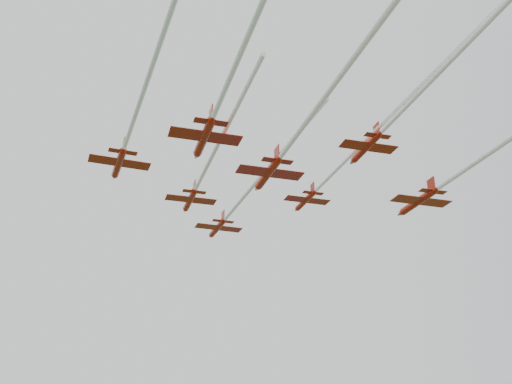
{
  "coord_description": "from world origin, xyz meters",
  "views": [
    {
      "loc": [
        -1.82,
        -88.44,
        12.45
      ],
      "look_at": [
        -2.78,
        -4.57,
        48.74
      ],
      "focal_mm": 40.0,
      "sensor_mm": 36.0,
      "label": 1
    }
  ],
  "objects_px": {
    "jet_row3_mid": "(309,119)",
    "jet_row4_left": "(222,96)",
    "jet_row3_right": "(460,173)",
    "jet_row4_right": "(402,111)",
    "jet_row3_left": "(133,123)",
    "jet_row2_right": "(343,164)",
    "jet_lead": "(237,204)",
    "jet_row2_left": "(203,175)"
  },
  "relations": [
    {
      "from": "jet_row2_left",
      "to": "jet_row3_right",
      "type": "distance_m",
      "value": 37.09
    },
    {
      "from": "jet_row3_mid",
      "to": "jet_row4_left",
      "type": "height_order",
      "value": "jet_row3_mid"
    },
    {
      "from": "jet_lead",
      "to": "jet_row4_right",
      "type": "bearing_deg",
      "value": -74.31
    },
    {
      "from": "jet_row4_left",
      "to": "jet_row4_right",
      "type": "xyz_separation_m",
      "value": [
        21.66,
        7.66,
        2.66
      ]
    },
    {
      "from": "jet_row3_left",
      "to": "jet_row4_left",
      "type": "xyz_separation_m",
      "value": [
        11.61,
        -7.99,
        -1.46
      ]
    },
    {
      "from": "jet_row3_mid",
      "to": "jet_row4_left",
      "type": "relative_size",
      "value": 1.4
    },
    {
      "from": "jet_row3_mid",
      "to": "jet_row4_left",
      "type": "bearing_deg",
      "value": -161.04
    },
    {
      "from": "jet_row4_right",
      "to": "jet_row4_left",
      "type": "bearing_deg",
      "value": -176.63
    },
    {
      "from": "jet_row4_left",
      "to": "jet_row3_mid",
      "type": "bearing_deg",
      "value": 19.15
    },
    {
      "from": "jet_row2_left",
      "to": "jet_row3_mid",
      "type": "relative_size",
      "value": 0.69
    },
    {
      "from": "jet_row3_left",
      "to": "jet_row4_right",
      "type": "height_order",
      "value": "jet_row4_right"
    },
    {
      "from": "jet_row3_left",
      "to": "jet_row4_right",
      "type": "relative_size",
      "value": 1.12
    },
    {
      "from": "jet_row4_left",
      "to": "jet_row4_right",
      "type": "distance_m",
      "value": 23.13
    },
    {
      "from": "jet_lead",
      "to": "jet_row3_mid",
      "type": "xyz_separation_m",
      "value": [
        10.02,
        -30.43,
        -1.08
      ]
    },
    {
      "from": "jet_row3_right",
      "to": "jet_row4_right",
      "type": "bearing_deg",
      "value": -147.22
    },
    {
      "from": "jet_row3_mid",
      "to": "jet_row4_right",
      "type": "relative_size",
      "value": 1.45
    },
    {
      "from": "jet_row3_left",
      "to": "jet_row3_mid",
      "type": "relative_size",
      "value": 0.77
    },
    {
      "from": "jet_lead",
      "to": "jet_row2_right",
      "type": "bearing_deg",
      "value": -58.74
    },
    {
      "from": "jet_lead",
      "to": "jet_row4_left",
      "type": "relative_size",
      "value": 1.14
    },
    {
      "from": "jet_row3_mid",
      "to": "jet_row4_right",
      "type": "xyz_separation_m",
      "value": [
        11.54,
        0.28,
        1.15
      ]
    },
    {
      "from": "jet_lead",
      "to": "jet_row2_left",
      "type": "xyz_separation_m",
      "value": [
        -4.47,
        -15.16,
        -1.48
      ]
    },
    {
      "from": "jet_row3_mid",
      "to": "jet_row3_right",
      "type": "distance_m",
      "value": 26.25
    },
    {
      "from": "jet_row2_right",
      "to": "jet_row3_mid",
      "type": "xyz_separation_m",
      "value": [
        -6.47,
        -17.15,
        -2.27
      ]
    },
    {
      "from": "jet_row2_right",
      "to": "jet_lead",
      "type": "bearing_deg",
      "value": 123.6
    },
    {
      "from": "jet_row2_left",
      "to": "jet_row3_right",
      "type": "height_order",
      "value": "jet_row2_left"
    },
    {
      "from": "jet_row2_left",
      "to": "jet_row2_right",
      "type": "distance_m",
      "value": 21.21
    },
    {
      "from": "jet_row3_left",
      "to": "jet_row3_mid",
      "type": "distance_m",
      "value": 21.74
    },
    {
      "from": "jet_row2_right",
      "to": "jet_row3_right",
      "type": "xyz_separation_m",
      "value": [
        16.07,
        -3.74,
        -3.45
      ]
    },
    {
      "from": "jet_row2_left",
      "to": "jet_row3_mid",
      "type": "height_order",
      "value": "jet_row3_mid"
    },
    {
      "from": "jet_lead",
      "to": "jet_row4_left",
      "type": "xyz_separation_m",
      "value": [
        -0.1,
        -37.81,
        -2.58
      ]
    },
    {
      "from": "jet_lead",
      "to": "jet_row3_right",
      "type": "bearing_deg",
      "value": -47.48
    },
    {
      "from": "jet_row2_left",
      "to": "jet_row3_left",
      "type": "bearing_deg",
      "value": -133.58
    },
    {
      "from": "jet_row3_right",
      "to": "jet_row4_right",
      "type": "height_order",
      "value": "jet_row4_right"
    },
    {
      "from": "jet_row3_right",
      "to": "jet_row4_right",
      "type": "relative_size",
      "value": 1.14
    },
    {
      "from": "jet_lead",
      "to": "jet_row3_left",
      "type": "bearing_deg",
      "value": -131.32
    },
    {
      "from": "jet_row4_left",
      "to": "jet_row4_right",
      "type": "bearing_deg",
      "value": 2.51
    },
    {
      "from": "jet_row2_right",
      "to": "jet_row4_left",
      "type": "height_order",
      "value": "jet_row2_right"
    },
    {
      "from": "jet_row3_right",
      "to": "jet_row4_left",
      "type": "bearing_deg",
      "value": -164.77
    },
    {
      "from": "jet_lead",
      "to": "jet_row3_left",
      "type": "height_order",
      "value": "jet_lead"
    },
    {
      "from": "jet_row2_left",
      "to": "jet_row3_right",
      "type": "relative_size",
      "value": 0.88
    },
    {
      "from": "jet_row3_left",
      "to": "jet_row4_left",
      "type": "height_order",
      "value": "jet_row3_left"
    },
    {
      "from": "jet_row3_mid",
      "to": "jet_row2_left",
      "type": "bearing_deg",
      "value": 116.33
    }
  ]
}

